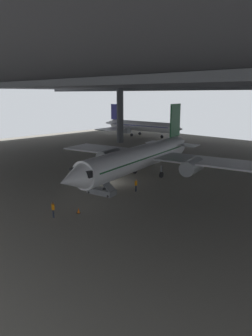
{
  "coord_description": "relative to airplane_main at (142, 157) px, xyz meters",
  "views": [
    {
      "loc": [
        31.94,
        -29.5,
        12.34
      ],
      "look_at": [
        2.76,
        0.74,
        2.45
      ],
      "focal_mm": 33.72,
      "sensor_mm": 36.0,
      "label": 1
    }
  ],
  "objects": [
    {
      "name": "traffic_cone_orange",
      "position": [
        4.57,
        -15.39,
        -3.01
      ],
      "size": [
        0.36,
        0.36,
        0.6
      ],
      "color": "black",
      "rests_on": "ground_plane"
    },
    {
      "name": "boarding_stairs",
      "position": [
        1.34,
        -9.31,
        -2.59
      ],
      "size": [
        4.23,
        2.19,
        4.49
      ],
      "color": "slate",
      "rests_on": "ground_plane"
    },
    {
      "name": "airplane_distant",
      "position": [
        -32.42,
        36.16,
        -0.27
      ],
      "size": [
        28.43,
        27.54,
        9.25
      ],
      "color": "white",
      "rests_on": "ground_plane"
    },
    {
      "name": "hangar_structure",
      "position": [
        -1.96,
        8.73,
        11.08
      ],
      "size": [
        121.0,
        99.0,
        15.01
      ],
      "color": "#4C4F54",
      "rests_on": "ground_plane"
    },
    {
      "name": "ground_plane",
      "position": [
        -1.89,
        -5.03,
        -3.31
      ],
      "size": [
        110.0,
        110.0,
        0.0
      ],
      "primitive_type": "plane",
      "color": "gray"
    },
    {
      "name": "crew_worker_by_stairs",
      "position": [
        3.79,
        -5.47,
        -2.37
      ],
      "size": [
        0.33,
        0.52,
        1.64
      ],
      "color": "#232838",
      "rests_on": "ground_plane"
    },
    {
      "name": "crew_worker_near_nose",
      "position": [
        3.68,
        -17.91,
        -2.34
      ],
      "size": [
        0.53,
        0.31,
        1.69
      ],
      "color": "#232838",
      "rests_on": "ground_plane"
    },
    {
      "name": "airplane_main",
      "position": [
        0.0,
        0.0,
        0.0
      ],
      "size": [
        32.86,
        33.57,
        10.68
      ],
      "color": "white",
      "rests_on": "ground_plane"
    }
  ]
}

